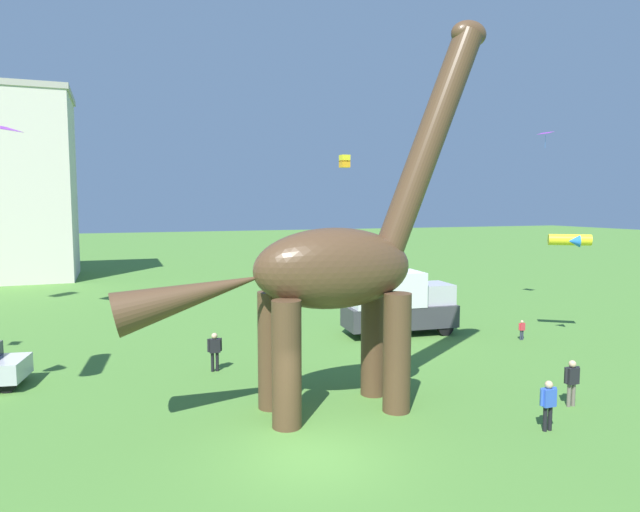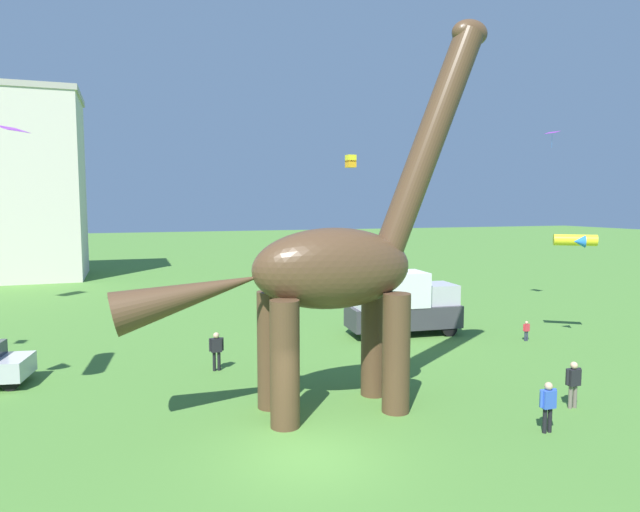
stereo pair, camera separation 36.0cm
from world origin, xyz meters
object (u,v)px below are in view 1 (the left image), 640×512
person_strolling_adult (572,379)px  kite_near_low (3,128)px  kite_far_left (571,240)px  dinosaur_sculpture (332,268)px  person_far_spectator (522,328)px  person_photographer (446,301)px  person_vendor_side (548,401)px  kite_mid_right (345,161)px  person_watching_child (215,348)px  kite_far_right (546,133)px  parked_box_truck (398,302)px

person_strolling_adult → kite_near_low: 29.92m
kite_far_left → dinosaur_sculpture: bearing=-161.5°
person_far_spectator → kite_near_low: size_ratio=0.48×
person_far_spectator → person_photographer: bearing=179.3°
kite_near_low → kite_far_left: kite_near_low is taller
person_vendor_side → kite_near_low: size_ratio=0.74×
dinosaur_sculpture → person_photographer: dinosaur_sculpture is taller
kite_mid_right → person_photographer: bearing=-83.3°
person_watching_child → kite_far_left: size_ratio=0.76×
kite_near_low → kite_far_left: size_ratio=0.99×
kite_mid_right → kite_far_right: (8.16, -11.71, 1.06)m
kite_mid_right → kite_far_left: kite_mid_right is taller
person_far_spectator → person_watching_child: person_watching_child is taller
person_strolling_adult → person_watching_child: person_watching_child is taller
person_far_spectator → person_vendor_side: bearing=-43.3°
parked_box_truck → person_watching_child: parked_box_truck is taller
dinosaur_sculpture → person_watching_child: (-2.82, 5.37, -3.62)m
kite_far_right → kite_near_low: bearing=166.2°
parked_box_truck → kite_mid_right: (3.11, 14.31, 8.09)m
person_watching_child → parked_box_truck: bearing=-10.0°
dinosaur_sculpture → kite_far_right: size_ratio=12.78×
person_photographer → kite_far_left: size_ratio=0.84×
parked_box_truck → person_far_spectator: 6.06m
dinosaur_sculpture → kite_mid_right: dinosaur_sculpture is taller
person_far_spectator → person_strolling_adult: size_ratio=0.64×
parked_box_truck → kite_near_low: 23.00m
person_watching_child → kite_near_low: kite_near_low is taller
dinosaur_sculpture → person_far_spectator: size_ratio=12.98×
person_watching_child → kite_mid_right: (12.80, 17.31, 8.81)m
person_photographer → kite_near_low: size_ratio=0.85×
person_vendor_side → dinosaur_sculpture: bearing=-110.9°
person_photographer → kite_near_low: (-23.17, 7.44, 9.61)m
parked_box_truck → kite_far_left: 8.82m
dinosaur_sculpture → person_watching_child: size_ratio=8.20×
parked_box_truck → kite_mid_right: 16.74m
person_strolling_adult → person_photographer: size_ratio=0.90×
dinosaur_sculpture → kite_near_low: (-11.81, 18.32, 6.09)m
dinosaur_sculpture → person_strolling_adult: dinosaur_sculpture is taller
dinosaur_sculpture → kite_far_left: bearing=24.5°
person_strolling_adult → kite_near_low: (-19.21, 20.78, 9.72)m
person_vendor_side → kite_mid_right: 28.25m
parked_box_truck → kite_far_left: kite_far_left is taller
person_far_spectator → person_vendor_side: size_ratio=0.65×
kite_mid_right → kite_far_left: bearing=-76.5°
kite_near_low → person_watching_child: bearing=-55.3°
parked_box_truck → person_strolling_adult: parked_box_truck is taller
dinosaur_sculpture → person_vendor_side: dinosaur_sculpture is taller
parked_box_truck → person_vendor_side: 12.23m
dinosaur_sculpture → person_strolling_adult: bearing=-12.3°
person_vendor_side → kite_far_left: 13.00m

